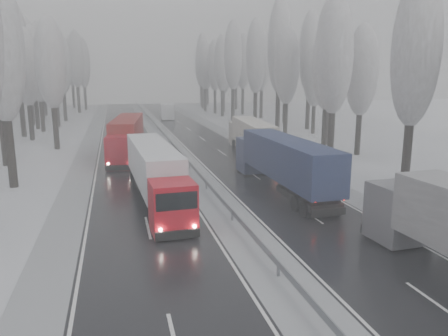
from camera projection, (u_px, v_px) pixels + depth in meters
name	position (u px, v px, depth m)	size (l,w,h in m)	color
ground	(318.00, 324.00, 16.03)	(260.00, 260.00, 0.00)	silver
carriageway_right	(236.00, 162.00, 45.74)	(7.50, 200.00, 0.03)	black
carriageway_left	(134.00, 167.00, 43.24)	(7.50, 200.00, 0.03)	black
median_slush	(186.00, 165.00, 44.49)	(3.00, 200.00, 0.04)	#9DA0A5
shoulder_right	(280.00, 160.00, 46.92)	(2.40, 200.00, 0.04)	#9DA0A5
shoulder_left	(82.00, 170.00, 42.06)	(2.40, 200.00, 0.04)	#9DA0A5
median_guardrail	(186.00, 159.00, 44.36)	(0.12, 200.00, 0.76)	slate
tree_16	(416.00, 52.00, 32.26)	(3.60, 3.60, 16.53)	black
tree_18	(335.00, 57.00, 42.91)	(3.60, 3.60, 16.58)	black
tree_19	(362.00, 71.00, 48.28)	(3.60, 3.60, 14.57)	black
tree_20	(327.00, 65.00, 51.54)	(3.60, 3.60, 15.71)	black
tree_21	(329.00, 51.00, 55.48)	(3.60, 3.60, 18.62)	black
tree_22	(287.00, 66.00, 61.21)	(3.60, 3.60, 15.86)	black
tree_23	(315.00, 77.00, 66.81)	(3.60, 3.60, 13.55)	black
tree_24	(279.00, 47.00, 65.95)	(3.60, 3.60, 20.49)	black
tree_25	(310.00, 53.00, 71.53)	(3.60, 3.60, 19.44)	black
tree_26	(256.00, 57.00, 75.82)	(3.60, 3.60, 18.78)	black
tree_27	(286.00, 62.00, 81.47)	(3.60, 3.60, 17.62)	black
tree_28	(233.00, 56.00, 85.55)	(3.60, 3.60, 19.62)	black
tree_29	(262.00, 62.00, 91.30)	(3.60, 3.60, 18.11)	black
tree_30	(222.00, 63.00, 95.09)	(3.60, 3.60, 17.86)	black
tree_31	(243.00, 62.00, 100.19)	(3.60, 3.60, 18.58)	black
tree_32	(215.00, 66.00, 102.30)	(3.60, 3.60, 17.33)	black
tree_33	(224.00, 74.00, 107.24)	(3.60, 3.60, 14.33)	black
tree_34	(205.00, 65.00, 108.78)	(3.60, 3.60, 17.63)	black
tree_35	(236.00, 64.00, 114.69)	(3.60, 3.60, 18.25)	black
tree_36	(202.00, 60.00, 118.09)	(3.60, 3.60, 20.23)	black
tree_37	(224.00, 70.00, 124.06)	(3.60, 3.60, 16.37)	black
tree_38	(201.00, 66.00, 128.81)	(3.60, 3.60, 17.97)	black
tree_39	(208.00, 70.00, 133.52)	(3.60, 3.60, 16.19)	black
tree_58	(0.00, 47.00, 33.42)	(3.60, 3.60, 17.21)	black
tree_62	(51.00, 63.00, 52.04)	(3.60, 3.60, 16.04)	black
tree_64	(26.00, 68.00, 59.62)	(3.60, 3.60, 15.42)	black
tree_65	(16.00, 50.00, 62.45)	(3.60, 3.60, 19.48)	black
tree_66	(38.00, 70.00, 68.81)	(3.60, 3.60, 15.23)	black
tree_67	(32.00, 63.00, 72.02)	(3.60, 3.60, 17.09)	black
tree_68	(54.00, 65.00, 75.41)	(3.60, 3.60, 16.65)	black
tree_69	(27.00, 55.00, 77.69)	(3.60, 3.60, 19.35)	black
tree_70	(62.00, 64.00, 84.97)	(3.60, 3.60, 17.09)	black
tree_71	(38.00, 57.00, 87.30)	(3.60, 3.60, 19.61)	black
tree_72	(54.00, 71.00, 93.48)	(3.60, 3.60, 15.11)	black
tree_73	(42.00, 65.00, 96.31)	(3.60, 3.60, 17.22)	black
tree_74	(76.00, 59.00, 104.03)	(3.60, 3.60, 19.68)	black
tree_75	(38.00, 63.00, 105.80)	(3.60, 3.60, 18.60)	black
tree_76	(83.00, 64.00, 113.34)	(3.60, 3.60, 18.55)	black
tree_77	(63.00, 74.00, 116.35)	(3.60, 3.60, 14.32)	black
tree_78	(71.00, 62.00, 118.62)	(3.60, 3.60, 19.55)	black
tree_79	(62.00, 68.00, 122.08)	(3.60, 3.60, 17.07)	black
truck_blue_box	(282.00, 160.00, 34.12)	(2.97, 16.65, 4.25)	#1C2548
truck_cream_box	(251.00, 135.00, 49.94)	(3.76, 15.61, 3.97)	#A59F92
box_truck_distant	(167.00, 111.00, 90.97)	(3.25, 8.58, 3.13)	silver
truck_red_white	(155.00, 170.00, 30.91)	(3.29, 15.90, 4.05)	#B20916
truck_red_red	(127.00, 135.00, 48.30)	(4.71, 16.87, 4.29)	maroon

